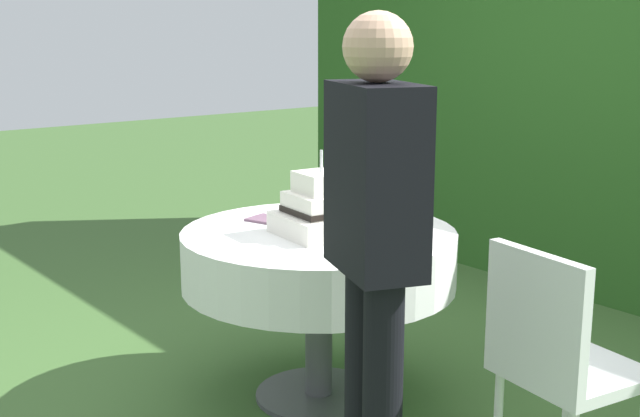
# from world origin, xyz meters

# --- Properties ---
(ground_plane) EXTENTS (20.00, 20.00, 0.00)m
(ground_plane) POSITION_xyz_m (0.00, 0.00, 0.00)
(ground_plane) COLOR #3D602D
(foliage_hedge) EXTENTS (5.07, 0.47, 2.45)m
(foliage_hedge) POSITION_xyz_m (0.00, 2.23, 1.22)
(foliage_hedge) COLOR #28561E
(foliage_hedge) RESTS_ON ground_plane
(cake_table) EXTENTS (1.13, 1.13, 0.73)m
(cake_table) POSITION_xyz_m (0.00, 0.00, 0.61)
(cake_table) COLOR #4C4C51
(cake_table) RESTS_ON ground_plane
(wedding_cake) EXTENTS (0.36, 0.36, 0.34)m
(wedding_cake) POSITION_xyz_m (0.06, -0.02, 0.83)
(wedding_cake) COLOR white
(wedding_cake) RESTS_ON cake_table
(serving_plate_near) EXTENTS (0.13, 0.13, 0.01)m
(serving_plate_near) POSITION_xyz_m (-0.14, 0.36, 0.74)
(serving_plate_near) COLOR white
(serving_plate_near) RESTS_ON cake_table
(serving_plate_far) EXTENTS (0.15, 0.15, 0.01)m
(serving_plate_far) POSITION_xyz_m (-0.33, 0.29, 0.74)
(serving_plate_far) COLOR white
(serving_plate_far) RESTS_ON cake_table
(napkin_stack) EXTENTS (0.17, 0.17, 0.01)m
(napkin_stack) POSITION_xyz_m (-0.29, -0.06, 0.74)
(napkin_stack) COLOR #6B4C60
(napkin_stack) RESTS_ON cake_table
(garden_chair) EXTENTS (0.45, 0.45, 0.89)m
(garden_chair) POSITION_xyz_m (1.14, 0.06, 0.54)
(garden_chair) COLOR white
(garden_chair) RESTS_ON ground_plane
(standing_person) EXTENTS (0.41, 0.31, 1.60)m
(standing_person) POSITION_xyz_m (0.85, -0.46, 0.93)
(standing_person) COLOR black
(standing_person) RESTS_ON ground_plane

